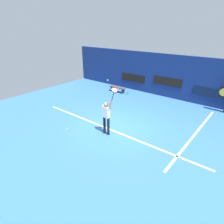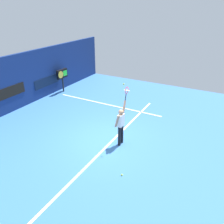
# 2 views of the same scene
# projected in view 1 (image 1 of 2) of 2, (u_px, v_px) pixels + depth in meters

# --- Properties ---
(ground_plane) EXTENTS (18.00, 18.00, 0.00)m
(ground_plane) POSITION_uv_depth(u_px,v_px,m) (114.00, 128.00, 10.25)
(ground_plane) COLOR #3870B2
(back_wall) EXTENTS (18.00, 0.20, 3.14)m
(back_wall) POSITION_uv_depth(u_px,v_px,m) (169.00, 76.00, 14.15)
(back_wall) COLOR navy
(back_wall) RESTS_ON ground_plane
(sponsor_banner_center) EXTENTS (2.20, 0.03, 0.60)m
(sponsor_banner_center) POSITION_uv_depth(u_px,v_px,m) (167.00, 82.00, 14.22)
(sponsor_banner_center) COLOR black
(sponsor_banner_portside) EXTENTS (2.20, 0.03, 0.60)m
(sponsor_banner_portside) POSITION_uv_depth(u_px,v_px,m) (133.00, 78.00, 16.02)
(sponsor_banner_portside) COLOR black
(sponsor_banner_starboard) EXTENTS (2.20, 0.03, 0.60)m
(sponsor_banner_starboard) POSITION_uv_depth(u_px,v_px,m) (210.00, 93.00, 12.60)
(sponsor_banner_starboard) COLOR #0C1933
(court_baseline) EXTENTS (10.00, 0.10, 0.01)m
(court_baseline) POSITION_uv_depth(u_px,v_px,m) (111.00, 130.00, 10.06)
(court_baseline) COLOR white
(court_baseline) RESTS_ON ground_plane
(court_sideline) EXTENTS (0.10, 7.00, 0.01)m
(court_sideline) POSITION_uv_depth(u_px,v_px,m) (195.00, 134.00, 9.64)
(court_sideline) COLOR white
(court_sideline) RESTS_ON ground_plane
(tennis_player) EXTENTS (0.66, 0.31, 1.98)m
(tennis_player) POSITION_uv_depth(u_px,v_px,m) (106.00, 115.00, 9.31)
(tennis_player) COLOR black
(tennis_player) RESTS_ON ground_plane
(tennis_racket) EXTENTS (0.39, 0.27, 0.63)m
(tennis_racket) POSITION_uv_depth(u_px,v_px,m) (114.00, 91.00, 8.48)
(tennis_racket) COLOR black
(tennis_ball) EXTENTS (0.07, 0.07, 0.07)m
(tennis_ball) POSITION_uv_depth(u_px,v_px,m) (108.00, 80.00, 8.49)
(tennis_ball) COLOR #CCE033
(court_bench) EXTENTS (1.40, 0.36, 0.45)m
(court_bench) POSITION_uv_depth(u_px,v_px,m) (118.00, 88.00, 15.66)
(court_bench) COLOR #4C4C51
(court_bench) RESTS_ON ground_plane
(water_bottle) EXTENTS (0.07, 0.07, 0.24)m
(water_bottle) POSITION_uv_depth(u_px,v_px,m) (128.00, 93.00, 15.16)
(water_bottle) COLOR #338CD8
(water_bottle) RESTS_ON ground_plane
(spare_ball) EXTENTS (0.07, 0.07, 0.07)m
(spare_ball) POSITION_uv_depth(u_px,v_px,m) (67.00, 129.00, 10.07)
(spare_ball) COLOR #CCE033
(spare_ball) RESTS_ON ground_plane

